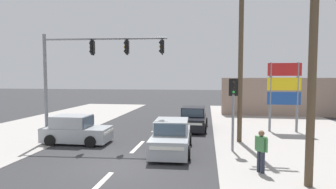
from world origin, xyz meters
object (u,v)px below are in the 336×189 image
at_px(pedestal_signal_right_kerb, 233,102).
at_px(sedan_receding_far, 193,119).
at_px(shopping_plaza_sign, 284,87).
at_px(pedestrian_at_kerb, 261,149).
at_px(utility_pole_foreground_right, 309,28).
at_px(traffic_signal_mast, 87,64).
at_px(hatchback_crossing_left, 76,130).
at_px(utility_pole_midground_right, 241,47).
at_px(sedan_oncoming_near, 172,137).

height_order(pedestal_signal_right_kerb, sedan_receding_far, pedestal_signal_right_kerb).
distance_m(shopping_plaza_sign, pedestrian_at_kerb, 8.85).
xyz_separation_m(utility_pole_foreground_right, shopping_plaza_sign, (1.82, 9.14, -2.19)).
bearing_deg(utility_pole_foreground_right, traffic_signal_mast, 155.00).
bearing_deg(hatchback_crossing_left, utility_pole_midground_right, 9.79).
relative_size(utility_pole_foreground_right, sedan_oncoming_near, 2.24).
bearing_deg(sedan_oncoming_near, sedan_receding_far, 82.53).
distance_m(pedestal_signal_right_kerb, sedan_receding_far, 6.08).
bearing_deg(hatchback_crossing_left, sedan_oncoming_near, -9.16).
distance_m(utility_pole_foreground_right, sedan_oncoming_near, 7.49).
relative_size(shopping_plaza_sign, sedan_receding_far, 1.07).
height_order(utility_pole_foreground_right, pedestal_signal_right_kerb, utility_pole_foreground_right).
xyz_separation_m(traffic_signal_mast, sedan_receding_far, (5.59, 4.78, -3.65)).
bearing_deg(hatchback_crossing_left, sedan_receding_far, 38.55).
relative_size(utility_pole_foreground_right, pedestrian_at_kerb, 5.91).
bearing_deg(shopping_plaza_sign, pedestrian_at_kerb, -110.32).
distance_m(utility_pole_foreground_right, sedan_receding_far, 11.13).
xyz_separation_m(pedestal_signal_right_kerb, sedan_receding_far, (-2.19, 5.40, -1.71)).
xyz_separation_m(traffic_signal_mast, sedan_oncoming_near, (4.82, -1.06, -3.65)).
xyz_separation_m(pedestal_signal_right_kerb, pedestrian_at_kerb, (0.77, -2.84, -1.49)).
height_order(traffic_signal_mast, sedan_receding_far, traffic_signal_mast).
relative_size(shopping_plaza_sign, sedan_oncoming_near, 1.07).
bearing_deg(pedestal_signal_right_kerb, shopping_plaza_sign, 54.28).
distance_m(utility_pole_midground_right, sedan_oncoming_near, 6.28).
xyz_separation_m(traffic_signal_mast, hatchback_crossing_left, (-0.64, -0.18, -3.65)).
bearing_deg(pedestrian_at_kerb, sedan_oncoming_near, 147.13).
height_order(utility_pole_foreground_right, traffic_signal_mast, utility_pole_foreground_right).
bearing_deg(utility_pole_foreground_right, pedestal_signal_right_kerb, 116.40).
bearing_deg(utility_pole_midground_right, shopping_plaza_sign, 45.31).
bearing_deg(utility_pole_midground_right, sedan_oncoming_near, -145.33).
height_order(hatchback_crossing_left, pedestrian_at_kerb, pedestrian_at_kerb).
xyz_separation_m(pedestal_signal_right_kerb, hatchback_crossing_left, (-8.41, 0.44, -1.71)).
distance_m(traffic_signal_mast, pedestrian_at_kerb, 9.84).
bearing_deg(hatchback_crossing_left, traffic_signal_mast, 15.58).
height_order(sedan_oncoming_near, sedan_receding_far, same).
distance_m(sedan_receding_far, pedestrian_at_kerb, 8.76).
xyz_separation_m(utility_pole_midground_right, shopping_plaza_sign, (3.20, 3.24, -2.32)).
height_order(pedestal_signal_right_kerb, hatchback_crossing_left, pedestal_signal_right_kerb).
height_order(utility_pole_midground_right, hatchback_crossing_left, utility_pole_midground_right).
height_order(sedan_receding_far, hatchback_crossing_left, sedan_receding_far).
distance_m(utility_pole_midground_right, sedan_receding_far, 6.35).
relative_size(utility_pole_midground_right, pedestrian_at_kerb, 6.21).
xyz_separation_m(shopping_plaza_sign, hatchback_crossing_left, (-12.17, -4.79, -2.28)).
height_order(pedestal_signal_right_kerb, pedestrian_at_kerb, pedestal_signal_right_kerb).
height_order(shopping_plaza_sign, sedan_oncoming_near, shopping_plaza_sign).
distance_m(sedan_oncoming_near, hatchback_crossing_left, 5.53).
bearing_deg(utility_pole_foreground_right, sedan_receding_far, 113.91).
height_order(shopping_plaza_sign, hatchback_crossing_left, shopping_plaza_sign).
bearing_deg(traffic_signal_mast, shopping_plaza_sign, 21.78).
height_order(sedan_oncoming_near, hatchback_crossing_left, sedan_oncoming_near).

